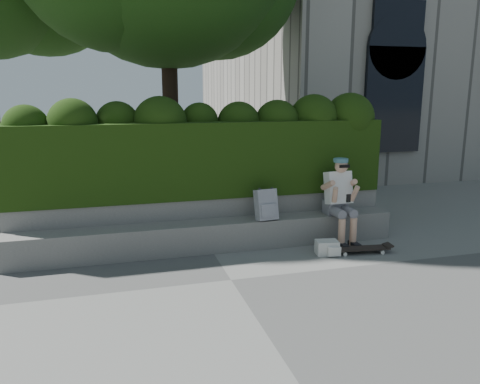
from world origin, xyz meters
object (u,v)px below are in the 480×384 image
object	(u,v)px
skateboard	(362,249)
backpack_plaid	(266,205)
person	(340,197)
backpack_ground	(327,247)

from	to	relation	value
skateboard	backpack_plaid	xyz separation A→B (m)	(-1.32, 0.68, 0.62)
person	backpack_plaid	bearing A→B (deg)	176.18
skateboard	backpack_ground	size ratio (longest dim) A/B	2.65
backpack_plaid	person	bearing A→B (deg)	-11.55
person	backpack_ground	size ratio (longest dim) A/B	4.21
person	skateboard	xyz separation A→B (m)	(0.10, -0.60, -0.68)
backpack_plaid	backpack_ground	world-z (taller)	backpack_plaid
person	backpack_plaid	distance (m)	1.22
backpack_ground	skateboard	bearing A→B (deg)	-2.44
person	skateboard	world-z (taller)	person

